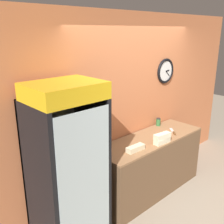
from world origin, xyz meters
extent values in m
plane|color=gray|center=(0.00, 0.00, 0.00)|extent=(14.00, 14.00, 0.00)
cube|color=#D17547|center=(0.00, 1.22, 1.35)|extent=(5.20, 0.06, 2.70)
torus|color=black|center=(0.72, 1.17, 1.79)|extent=(0.42, 0.04, 0.42)
cylinder|color=white|center=(0.72, 1.17, 1.79)|extent=(0.34, 0.01, 0.34)
cube|color=black|center=(0.77, 1.16, 1.79)|extent=(0.09, 0.01, 0.02)
cube|color=black|center=(0.78, 1.16, 1.75)|extent=(0.12, 0.01, 0.10)
cube|color=brown|center=(0.00, 0.86, 0.44)|extent=(1.89, 0.62, 0.87)
cube|color=#8E6642|center=(0.00, 0.86, 0.89)|extent=(1.89, 0.62, 0.02)
cube|color=black|center=(-1.50, 1.15, 0.89)|extent=(0.75, 0.04, 1.77)
cube|color=black|center=(-1.85, 0.84, 0.89)|extent=(0.05, 0.66, 1.77)
cube|color=black|center=(-1.15, 0.84, 0.89)|extent=(0.05, 0.66, 1.77)
cube|color=white|center=(-1.50, 1.12, 0.89)|extent=(0.65, 0.02, 1.67)
cube|color=silver|center=(-1.50, 0.50, 0.89)|extent=(0.65, 0.01, 1.67)
cube|color=gold|center=(-1.50, 0.80, 1.86)|extent=(0.75, 0.59, 0.18)
cube|color=silver|center=(-1.50, 0.82, 0.42)|extent=(0.63, 0.54, 0.01)
cube|color=silver|center=(-1.50, 0.82, 0.74)|extent=(0.63, 0.54, 0.01)
cube|color=silver|center=(-1.50, 0.82, 1.06)|extent=(0.63, 0.54, 0.01)
cube|color=silver|center=(-1.50, 0.82, 1.37)|extent=(0.63, 0.54, 0.01)
cylinder|color=#72337F|center=(-1.64, 0.59, 1.45)|extent=(0.06, 0.06, 0.15)
cylinder|color=#72337F|center=(-1.64, 0.59, 1.56)|extent=(0.02, 0.02, 0.06)
cylinder|color=#B2231E|center=(-1.60, 0.59, 0.51)|extent=(0.07, 0.07, 0.18)
cylinder|color=#B2231E|center=(-1.60, 0.59, 0.64)|extent=(0.03, 0.03, 0.08)
cylinder|color=gold|center=(-1.43, 0.59, 1.44)|extent=(0.06, 0.06, 0.12)
cylinder|color=gold|center=(-1.43, 0.59, 1.53)|extent=(0.03, 0.03, 0.05)
cylinder|color=navy|center=(-1.71, 0.59, 0.49)|extent=(0.07, 0.07, 0.14)
cylinder|color=navy|center=(-1.71, 0.59, 0.59)|extent=(0.03, 0.03, 0.06)
cylinder|color=gold|center=(-1.50, 0.59, 1.15)|extent=(0.06, 0.06, 0.17)
cylinder|color=gold|center=(-1.50, 0.59, 1.27)|extent=(0.02, 0.02, 0.07)
cylinder|color=#B2231E|center=(-1.32, 0.60, 0.80)|extent=(0.08, 0.08, 0.12)
cylinder|color=#B2231E|center=(-1.32, 0.60, 0.89)|extent=(0.03, 0.03, 0.05)
cylinder|color=#B2231E|center=(-1.49, 0.59, 0.48)|extent=(0.06, 0.06, 0.11)
cylinder|color=#B2231E|center=(-1.49, 0.59, 0.56)|extent=(0.03, 0.03, 0.05)
cube|color=beige|center=(-0.03, 0.62, 0.94)|extent=(0.27, 0.11, 0.07)
cube|color=beige|center=(-0.03, 0.62, 1.01)|extent=(0.28, 0.13, 0.07)
cube|color=beige|center=(-0.49, 0.72, 0.94)|extent=(0.28, 0.10, 0.07)
cube|color=silver|center=(0.50, 0.82, 0.90)|extent=(0.15, 0.17, 0.00)
cube|color=brown|center=(0.39, 0.70, 0.91)|extent=(0.10, 0.11, 0.02)
cylinder|color=#336B38|center=(0.51, 1.10, 0.96)|extent=(0.07, 0.07, 0.12)
cylinder|color=#262628|center=(0.51, 1.10, 1.02)|extent=(0.07, 0.07, 0.01)
camera|label=1|loc=(-2.90, -1.40, 2.45)|focal=42.00mm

